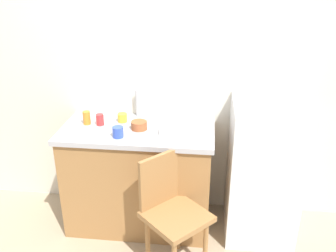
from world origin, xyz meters
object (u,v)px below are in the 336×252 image
(terracotta_bowl, at_px, (139,125))
(cup_orange, at_px, (87,118))
(cup_blue, at_px, (118,132))
(dish_tray, at_px, (179,128))
(chair, at_px, (171,209))
(cup_yellow, at_px, (122,118))
(cup_red, at_px, (100,120))
(refrigerator, at_px, (262,171))

(terracotta_bowl, relative_size, cup_orange, 1.16)
(terracotta_bowl, xyz_separation_m, cup_blue, (-0.13, -0.16, 0.01))
(dish_tray, xyz_separation_m, cup_orange, (-0.76, 0.05, 0.03))
(chair, bearing_deg, cup_yellow, 82.12)
(chair, relative_size, cup_red, 9.77)
(terracotta_bowl, height_order, cup_orange, cup_orange)
(chair, xyz_separation_m, cup_blue, (-0.44, 0.30, 0.45))
(terracotta_bowl, bearing_deg, cup_orange, 173.45)
(refrigerator, bearing_deg, cup_orange, 178.98)
(dish_tray, bearing_deg, cup_blue, -160.17)
(cup_orange, bearing_deg, dish_tray, -4.00)
(chair, xyz_separation_m, cup_red, (-0.64, 0.51, 0.45))
(dish_tray, bearing_deg, chair, -91.03)
(cup_orange, bearing_deg, cup_blue, -34.42)
(refrigerator, height_order, cup_yellow, refrigerator)
(terracotta_bowl, bearing_deg, cup_blue, -128.84)
(dish_tray, height_order, cup_red, cup_red)
(cup_red, bearing_deg, cup_orange, 177.36)
(refrigerator, relative_size, cup_orange, 10.47)
(dish_tray, bearing_deg, refrigerator, 2.30)
(dish_tray, height_order, cup_yellow, cup_yellow)
(refrigerator, height_order, terracotta_bowl, refrigerator)
(dish_tray, bearing_deg, cup_yellow, 164.46)
(chair, distance_m, dish_tray, 0.63)
(cup_orange, bearing_deg, refrigerator, -1.02)
(chair, bearing_deg, dish_tray, 42.78)
(terracotta_bowl, distance_m, cup_orange, 0.45)
(refrigerator, relative_size, chair, 1.29)
(chair, relative_size, terracotta_bowl, 6.99)
(cup_orange, bearing_deg, cup_yellow, 16.23)
(cup_yellow, distance_m, cup_red, 0.19)
(refrigerator, relative_size, cup_red, 12.56)
(cup_red, height_order, cup_blue, cup_red)
(refrigerator, relative_size, cup_blue, 13.75)
(dish_tray, bearing_deg, terracotta_bowl, 179.62)
(cup_orange, height_order, cup_blue, cup_orange)
(cup_yellow, height_order, cup_blue, cup_blue)
(cup_red, bearing_deg, chair, -38.78)
(dish_tray, xyz_separation_m, cup_yellow, (-0.48, 0.13, 0.01))
(chair, distance_m, cup_yellow, 0.88)
(cup_red, bearing_deg, refrigerator, -0.88)
(refrigerator, height_order, cup_orange, refrigerator)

